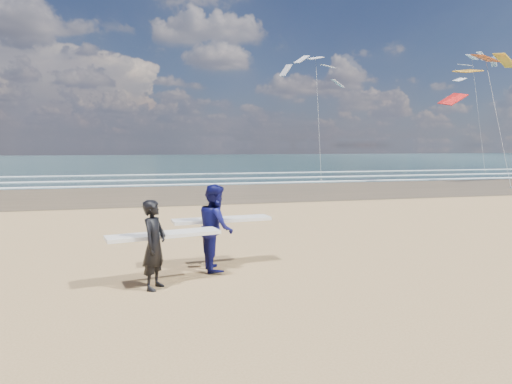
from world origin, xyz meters
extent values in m
cube|color=#4E4129|center=(20.00, 18.00, 0.01)|extent=(220.00, 12.00, 0.01)
cube|color=#173234|center=(20.00, 72.00, 0.01)|extent=(220.00, 100.00, 0.02)
cube|color=white|center=(20.00, 22.80, 0.05)|extent=(220.00, 0.50, 0.05)
cube|color=white|center=(20.00, 27.50, 0.05)|extent=(220.00, 0.50, 0.05)
cube|color=white|center=(20.00, 34.00, 0.05)|extent=(220.00, 0.50, 0.05)
imported|color=black|center=(-0.27, 0.35, 0.85)|extent=(0.64, 0.73, 1.69)
cube|color=white|center=(-0.07, 0.70, 0.96)|extent=(2.26, 0.96, 0.07)
imported|color=#0E1050|center=(1.06, 1.39, 0.93)|extent=(0.71, 0.91, 1.87)
cube|color=white|center=(1.26, 1.74, 1.04)|extent=(2.24, 0.70, 0.07)
cube|color=slate|center=(22.14, 15.46, 0.05)|extent=(0.12, 0.12, 0.10)
cube|color=slate|center=(12.93, 24.21, 0.05)|extent=(0.12, 0.12, 0.10)
cube|color=slate|center=(34.23, 31.69, 0.05)|extent=(0.12, 0.12, 0.10)
camera|label=1|loc=(-0.49, -8.24, 2.70)|focal=32.00mm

